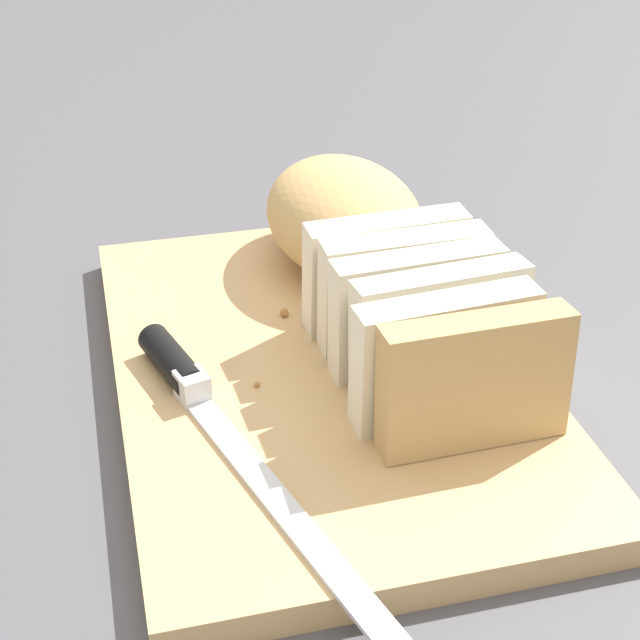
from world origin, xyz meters
name	(u,v)px	position (x,y,z in m)	size (l,w,h in m)	color
ground_plane	(320,383)	(0.00, 0.00, 0.00)	(3.00, 3.00, 0.00)	#4C4C51
cutting_board	(320,371)	(0.00, 0.00, 0.01)	(0.41, 0.27, 0.02)	tan
bread_loaf	(377,259)	(-0.05, 0.06, 0.06)	(0.33, 0.12, 0.08)	tan
bread_knife	(198,395)	(0.03, -0.09, 0.03)	(0.29, 0.09, 0.02)	silver
crumb_near_knife	(284,313)	(-0.06, -0.01, 0.02)	(0.01, 0.01, 0.01)	#A8753D
crumb_near_loaf	(416,373)	(0.04, 0.05, 0.02)	(0.00, 0.00, 0.00)	#A8753D
crumb_stray_left	(257,384)	(0.02, -0.05, 0.02)	(0.00, 0.00, 0.00)	#A8753D
crumb_stray_right	(427,332)	(-0.01, 0.08, 0.02)	(0.00, 0.00, 0.00)	#A8753D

